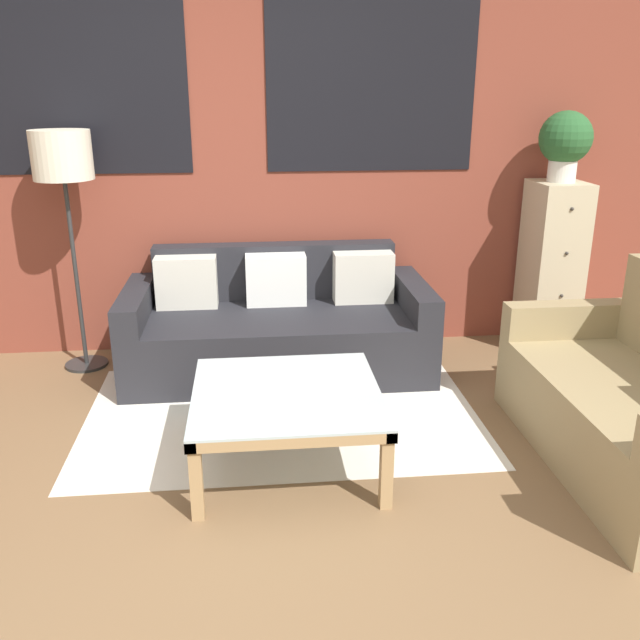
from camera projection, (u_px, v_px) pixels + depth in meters
ground_plane at (231, 558)px, 2.72m from camera, size 16.00×16.00×0.00m
wall_back_brick at (230, 148)px, 4.55m from camera, size 8.40×0.09×2.80m
rug at (282, 413)px, 3.92m from camera, size 2.23×1.47×0.00m
couch_dark at (278, 327)px, 4.49m from camera, size 1.96×0.88×0.78m
coffee_table at (287, 402)px, 3.29m from camera, size 0.91×0.91×0.40m
floor_lamp at (63, 166)px, 4.17m from camera, size 0.37×0.37×1.55m
drawer_cabinet at (551, 267)px, 4.76m from camera, size 0.34×0.43×1.19m
potted_plant at (565, 141)px, 4.49m from camera, size 0.35×0.35×0.46m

